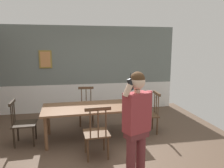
{
  "coord_description": "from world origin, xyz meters",
  "views": [
    {
      "loc": [
        -0.45,
        -3.86,
        2.01
      ],
      "look_at": [
        0.17,
        -0.53,
        1.43
      ],
      "focal_mm": 33.93,
      "sensor_mm": 36.0,
      "label": 1
    }
  ],
  "objects_px": {
    "dining_table": "(90,110)",
    "chair_opposite_corner": "(150,113)",
    "person_figure": "(137,121)",
    "chair_by_doorway": "(97,132)",
    "chair_near_window": "(86,107)",
    "chair_at_table_head": "(23,123)"
  },
  "relations": [
    {
      "from": "chair_at_table_head",
      "to": "chair_opposite_corner",
      "type": "height_order",
      "value": "chair_opposite_corner"
    },
    {
      "from": "chair_by_doorway",
      "to": "person_figure",
      "type": "xyz_separation_m",
      "value": [
        0.5,
        -0.84,
        0.48
      ]
    },
    {
      "from": "chair_at_table_head",
      "to": "person_figure",
      "type": "height_order",
      "value": "person_figure"
    },
    {
      "from": "person_figure",
      "to": "dining_table",
      "type": "bearing_deg",
      "value": -95.98
    },
    {
      "from": "chair_near_window",
      "to": "chair_opposite_corner",
      "type": "bearing_deg",
      "value": 153.97
    },
    {
      "from": "chair_near_window",
      "to": "person_figure",
      "type": "relative_size",
      "value": 0.58
    },
    {
      "from": "dining_table",
      "to": "person_figure",
      "type": "height_order",
      "value": "person_figure"
    },
    {
      "from": "dining_table",
      "to": "chair_opposite_corner",
      "type": "xyz_separation_m",
      "value": [
        1.42,
        0.06,
        -0.19
      ]
    },
    {
      "from": "dining_table",
      "to": "person_figure",
      "type": "xyz_separation_m",
      "value": [
        0.54,
        -1.73,
        0.31
      ]
    },
    {
      "from": "chair_by_doorway",
      "to": "chair_opposite_corner",
      "type": "bearing_deg",
      "value": 31.07
    },
    {
      "from": "chair_near_window",
      "to": "chair_by_doorway",
      "type": "height_order",
      "value": "chair_by_doorway"
    },
    {
      "from": "dining_table",
      "to": "chair_by_doorway",
      "type": "bearing_deg",
      "value": -87.46
    },
    {
      "from": "chair_near_window",
      "to": "chair_at_table_head",
      "type": "relative_size",
      "value": 1.05
    },
    {
      "from": "chair_by_doorway",
      "to": "chair_opposite_corner",
      "type": "xyz_separation_m",
      "value": [
        1.38,
        0.95,
        -0.02
      ]
    },
    {
      "from": "dining_table",
      "to": "chair_at_table_head",
      "type": "relative_size",
      "value": 2.24
    },
    {
      "from": "dining_table",
      "to": "chair_near_window",
      "type": "relative_size",
      "value": 2.14
    },
    {
      "from": "dining_table",
      "to": "chair_opposite_corner",
      "type": "height_order",
      "value": "chair_opposite_corner"
    },
    {
      "from": "dining_table",
      "to": "chair_opposite_corner",
      "type": "distance_m",
      "value": 1.43
    },
    {
      "from": "dining_table",
      "to": "chair_by_doorway",
      "type": "relative_size",
      "value": 2.1
    },
    {
      "from": "dining_table",
      "to": "person_figure",
      "type": "bearing_deg",
      "value": -72.76
    },
    {
      "from": "chair_near_window",
      "to": "chair_at_table_head",
      "type": "bearing_deg",
      "value": 38.07
    },
    {
      "from": "dining_table",
      "to": "chair_at_table_head",
      "type": "height_order",
      "value": "chair_at_table_head"
    }
  ]
}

